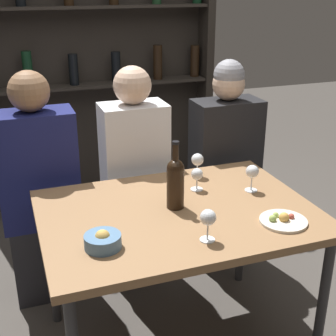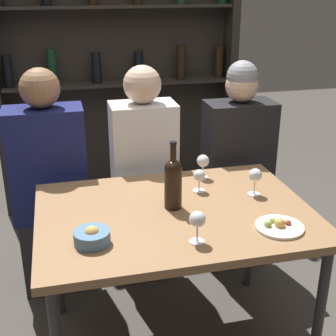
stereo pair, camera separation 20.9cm
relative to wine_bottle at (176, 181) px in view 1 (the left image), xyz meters
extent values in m
cube|color=olive|center=(0.00, -0.03, -0.14)|extent=(1.19, 0.85, 0.04)
cylinder|color=#2D2D30|center=(0.53, -0.40, -0.51)|extent=(0.04, 0.04, 0.69)
cylinder|color=#2D2D30|center=(-0.54, 0.33, -0.51)|extent=(0.04, 0.04, 0.69)
cylinder|color=#2D2D30|center=(0.53, 0.33, -0.51)|extent=(0.04, 0.04, 0.69)
cube|color=#28231E|center=(0.00, 1.74, 0.23)|extent=(1.73, 0.02, 2.18)
cube|color=#28231E|center=(0.86, 1.63, 0.23)|extent=(0.06, 0.18, 2.18)
cube|color=#28231E|center=(0.00, 1.63, 0.09)|extent=(1.65, 0.18, 0.02)
cylinder|color=black|center=(-0.48, 1.64, 0.23)|extent=(0.07, 0.07, 0.25)
cylinder|color=black|center=(-0.16, 1.64, 0.21)|extent=(0.07, 0.07, 0.22)
cylinder|color=black|center=(0.15, 1.64, 0.21)|extent=(0.07, 0.07, 0.22)
cylinder|color=black|center=(0.47, 1.64, 0.23)|extent=(0.07, 0.07, 0.25)
cylinder|color=black|center=(0.77, 1.64, 0.22)|extent=(0.07, 0.07, 0.24)
cube|color=#28231E|center=(0.00, 1.63, 0.63)|extent=(1.65, 0.18, 0.02)
cylinder|color=black|center=(0.00, 0.00, -0.03)|extent=(0.08, 0.08, 0.19)
sphere|color=black|center=(0.00, 0.00, 0.06)|extent=(0.08, 0.08, 0.08)
cylinder|color=black|center=(0.00, 0.00, 0.11)|extent=(0.03, 0.03, 0.11)
cylinder|color=black|center=(0.00, 0.00, 0.17)|extent=(0.03, 0.03, 0.01)
cylinder|color=silver|center=(0.16, 0.14, -0.12)|extent=(0.06, 0.06, 0.00)
cylinder|color=silver|center=(0.16, 0.14, -0.09)|extent=(0.01, 0.01, 0.06)
sphere|color=silver|center=(0.16, 0.14, -0.05)|extent=(0.06, 0.06, 0.06)
cylinder|color=silver|center=(0.22, 0.29, -0.12)|extent=(0.06, 0.06, 0.00)
cylinder|color=silver|center=(0.22, 0.29, -0.09)|extent=(0.01, 0.01, 0.07)
sphere|color=silver|center=(0.22, 0.29, -0.03)|extent=(0.06, 0.06, 0.06)
cylinder|color=silver|center=(0.40, 0.04, -0.12)|extent=(0.06, 0.06, 0.00)
cylinder|color=silver|center=(0.40, 0.04, -0.08)|extent=(0.01, 0.01, 0.08)
sphere|color=silver|center=(0.40, 0.04, -0.03)|extent=(0.06, 0.06, 0.06)
cylinder|color=silver|center=(0.01, -0.31, -0.12)|extent=(0.06, 0.06, 0.00)
cylinder|color=silver|center=(0.01, -0.31, -0.08)|extent=(0.01, 0.01, 0.08)
sphere|color=silver|center=(0.01, -0.31, -0.03)|extent=(0.06, 0.06, 0.06)
cylinder|color=silver|center=(0.37, -0.28, -0.12)|extent=(0.20, 0.20, 0.01)
sphere|color=#B74C3D|center=(0.41, -0.28, -0.11)|extent=(0.03, 0.03, 0.03)
sphere|color=#99B256|center=(0.37, -0.28, -0.10)|extent=(0.03, 0.03, 0.03)
sphere|color=#99B256|center=(0.32, -0.27, -0.11)|extent=(0.03, 0.03, 0.03)
sphere|color=#99B256|center=(0.35, -0.25, -0.11)|extent=(0.02, 0.02, 0.02)
sphere|color=gold|center=(0.37, -0.29, -0.10)|extent=(0.04, 0.04, 0.04)
cylinder|color=#4C7299|center=(-0.38, -0.22, -0.10)|extent=(0.14, 0.14, 0.05)
sphere|color=gold|center=(-0.38, -0.22, -0.08)|extent=(0.06, 0.06, 0.06)
cube|color=#26262B|center=(-0.54, 0.59, -0.63)|extent=(0.36, 0.22, 0.45)
cube|color=navy|center=(-0.54, 0.59, -0.10)|extent=(0.40, 0.22, 0.61)
sphere|color=#8C6647|center=(-0.54, 0.59, 0.31)|extent=(0.20, 0.20, 0.20)
cube|color=#26262B|center=(-0.02, 0.59, -0.63)|extent=(0.32, 0.22, 0.45)
cube|color=white|center=(-0.02, 0.59, -0.10)|extent=(0.35, 0.22, 0.61)
sphere|color=beige|center=(-0.02, 0.59, 0.30)|extent=(0.20, 0.20, 0.20)
cube|color=#26262B|center=(0.53, 0.59, -0.63)|extent=(0.35, 0.22, 0.45)
cube|color=black|center=(0.53, 0.59, -0.12)|extent=(0.39, 0.22, 0.58)
sphere|color=beige|center=(0.53, 0.59, 0.27)|extent=(0.18, 0.18, 0.18)
sphere|color=gray|center=(0.53, 0.59, 0.32)|extent=(0.17, 0.17, 0.17)
camera|label=1|loc=(-0.66, -1.73, 0.81)|focal=50.00mm
camera|label=2|loc=(-0.46, -1.79, 0.81)|focal=50.00mm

